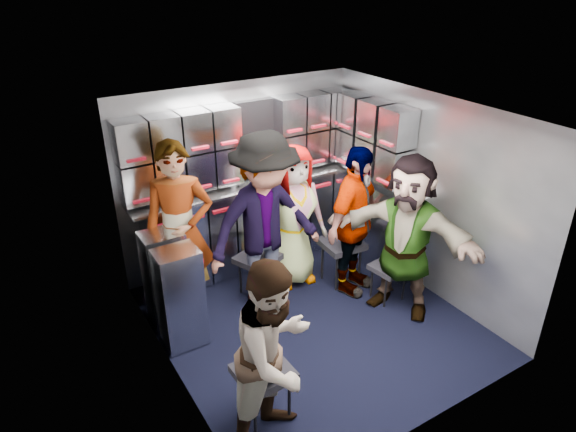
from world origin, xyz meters
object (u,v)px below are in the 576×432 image
jump_seat_near_right (389,269)px  attendant_arc_c (292,216)px  attendant_standing (180,232)px  attendant_arc_a (275,355)px  jump_seat_near_left (264,375)px  jump_seat_center (283,242)px  attendant_arc_e (406,236)px  attendant_arc_b (265,224)px  jump_seat_mid_right (342,246)px  attendant_arc_d (354,222)px  jump_seat_mid_left (258,260)px

jump_seat_near_right → attendant_arc_c: attendant_arc_c is taller
attendant_standing → attendant_arc_a: 1.82m
jump_seat_near_left → attendant_arc_a: 0.38m
jump_seat_center → attendant_arc_a: attendant_arc_a is taller
attendant_arc_e → jump_seat_near_right: bearing=153.3°
jump_seat_near_left → attendant_standing: size_ratio=0.27×
attendant_arc_e → attendant_arc_c: bearing=-173.6°
attendant_arc_b → attendant_arc_c: attendant_arc_b is taller
jump_seat_near_left → attendant_arc_a: size_ratio=0.32×
jump_seat_near_left → jump_seat_mid_right: bearing=36.6°
jump_seat_mid_right → attendant_arc_c: size_ratio=0.32×
jump_seat_mid_right → attendant_arc_b: attendant_arc_b is taller
attendant_arc_b → jump_seat_near_right: bearing=-28.0°
attendant_standing → attendant_arc_d: bearing=4.2°
jump_seat_mid_left → attendant_arc_b: bearing=-90.0°
jump_seat_mid_left → attendant_arc_a: attendant_arc_a is taller
attendant_standing → attendant_arc_d: 1.76m
attendant_arc_a → attendant_arc_d: size_ratio=0.93×
jump_seat_mid_right → attendant_arc_e: attendant_arc_e is taller
jump_seat_mid_left → attendant_arc_c: bearing=7.9°
attendant_arc_a → attendant_arc_e: size_ratio=0.91×
jump_seat_center → jump_seat_near_right: jump_seat_center is taller
attendant_arc_a → attendant_arc_b: (0.75, 1.48, 0.17)m
jump_seat_center → jump_seat_mid_left: bearing=-152.2°
jump_seat_center → attendant_standing: attendant_standing is taller
jump_seat_center → attendant_arc_c: 0.45m
jump_seat_near_right → jump_seat_mid_right: bearing=112.1°
attendant_arc_d → attendant_arc_a: bearing=-168.3°
jump_seat_near_right → attendant_arc_b: 1.40m
attendant_arc_c → attendant_arc_d: 0.66m
attendant_standing → jump_seat_near_left: bearing=-66.9°
attendant_arc_c → attendant_arc_e: 1.22m
jump_seat_mid_right → attendant_arc_a: size_ratio=0.33×
jump_seat_mid_right → jump_seat_near_right: size_ratio=1.23×
jump_seat_mid_left → jump_seat_near_right: (1.13, -0.78, -0.06)m
jump_seat_center → attendant_arc_a: size_ratio=0.30×
jump_seat_mid_left → attendant_arc_b: (-0.00, -0.18, 0.51)m
attendant_standing → attendant_arc_c: bearing=19.2°
jump_seat_near_left → jump_seat_mid_left: (0.75, 1.48, -0.00)m
jump_seat_near_left → attendant_arc_d: bearing=32.4°
jump_seat_near_left → jump_seat_center: size_ratio=1.04×
attendant_arc_e → attendant_arc_d: bearing=175.5°
attendant_arc_c → jump_seat_center: bearing=93.1°
jump_seat_mid_right → attendant_arc_c: bearing=145.5°
jump_seat_near_left → jump_seat_center: (1.22, 1.72, -0.04)m
jump_seat_near_right → attendant_arc_e: size_ratio=0.24×
attendant_arc_a → attendant_arc_d: attendant_arc_d is taller
jump_seat_center → jump_seat_near_right: (0.66, -1.02, -0.02)m
jump_seat_mid_left → jump_seat_center: bearing=27.8°
attendant_arc_b → attendant_arc_d: attendant_arc_b is taller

